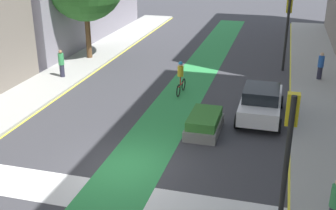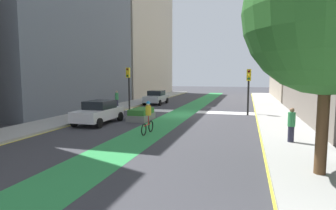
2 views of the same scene
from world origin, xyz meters
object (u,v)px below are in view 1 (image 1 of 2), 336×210
at_px(traffic_signal_near_right, 290,134).
at_px(car_white_right_far, 261,102).
at_px(pedestrian_sidewalk_right_b, 335,204).
at_px(traffic_signal_far_right, 288,20).
at_px(median_planter, 204,123).
at_px(pedestrian_sidewalk_left_a, 61,63).
at_px(pedestrian_sidewalk_right_a, 321,66).
at_px(cyclist_in_lane, 181,77).

xyz_separation_m(traffic_signal_near_right, car_white_right_far, (-1.13, 7.59, -2.04)).
bearing_deg(car_white_right_far, pedestrian_sidewalk_right_b, -72.12).
bearing_deg(pedestrian_sidewalk_right_b, traffic_signal_far_right, 95.86).
bearing_deg(median_planter, pedestrian_sidewalk_right_b, -49.99).
height_order(pedestrian_sidewalk_left_a, pedestrian_sidewalk_right_b, pedestrian_sidewalk_right_b).
xyz_separation_m(traffic_signal_near_right, pedestrian_sidewalk_right_b, (1.45, -0.38, -1.84)).
bearing_deg(pedestrian_sidewalk_right_b, traffic_signal_near_right, 165.31).
height_order(car_white_right_far, pedestrian_sidewalk_right_b, pedestrian_sidewalk_right_b).
relative_size(traffic_signal_near_right, pedestrian_sidewalk_right_a, 2.52).
relative_size(traffic_signal_far_right, pedestrian_sidewalk_right_b, 2.75).
bearing_deg(traffic_signal_far_right, median_planter, -107.01).
height_order(cyclist_in_lane, pedestrian_sidewalk_left_a, cyclist_in_lane).
bearing_deg(traffic_signal_near_right, pedestrian_sidewalk_right_a, 82.34).
xyz_separation_m(traffic_signal_far_right, pedestrian_sidewalk_right_b, (1.66, -16.14, -2.20)).
xyz_separation_m(traffic_signal_near_right, median_planter, (-3.39, 5.38, -2.44)).
bearing_deg(car_white_right_far, pedestrian_sidewalk_right_a, 64.82).
xyz_separation_m(pedestrian_sidewalk_right_a, pedestrian_sidewalk_right_b, (-0.44, -14.36, 0.04)).
bearing_deg(pedestrian_sidewalk_left_a, pedestrian_sidewalk_right_a, 13.59).
height_order(traffic_signal_far_right, pedestrian_sidewalk_right_a, traffic_signal_far_right).
bearing_deg(pedestrian_sidewalk_left_a, traffic_signal_near_right, -38.73).
xyz_separation_m(traffic_signal_far_right, cyclist_in_lane, (-5.30, -6.00, -2.23)).
bearing_deg(traffic_signal_near_right, cyclist_in_lane, 119.45).
relative_size(traffic_signal_near_right, traffic_signal_far_right, 0.88).
distance_m(traffic_signal_far_right, pedestrian_sidewalk_right_a, 3.54).
relative_size(traffic_signal_far_right, median_planter, 1.82).
xyz_separation_m(traffic_signal_far_right, pedestrian_sidewalk_right_a, (2.09, -1.78, -2.24)).
height_order(traffic_signal_far_right, car_white_right_far, traffic_signal_far_right).
bearing_deg(pedestrian_sidewalk_right_b, median_planter, 130.01).
distance_m(pedestrian_sidewalk_right_a, pedestrian_sidewalk_right_b, 14.37).
bearing_deg(traffic_signal_near_right, car_white_right_far, 98.44).
height_order(pedestrian_sidewalk_right_a, pedestrian_sidewalk_left_a, pedestrian_sidewalk_left_a).
bearing_deg(traffic_signal_near_right, pedestrian_sidewalk_left_a, 141.27).
relative_size(traffic_signal_far_right, pedestrian_sidewalk_left_a, 2.80).
distance_m(car_white_right_far, pedestrian_sidewalk_left_a, 12.17).
xyz_separation_m(cyclist_in_lane, median_planter, (2.13, -4.39, -0.57)).
bearing_deg(pedestrian_sidewalk_right_a, cyclist_in_lane, -150.31).
bearing_deg(pedestrian_sidewalk_left_a, pedestrian_sidewalk_right_b, -36.79).
xyz_separation_m(traffic_signal_far_right, median_planter, (-3.18, -10.38, -2.79)).
height_order(traffic_signal_near_right, median_planter, traffic_signal_near_right).
xyz_separation_m(pedestrian_sidewalk_right_a, median_planter, (-5.27, -8.60, -0.56)).
bearing_deg(traffic_signal_near_right, pedestrian_sidewalk_right_b, -14.69).
bearing_deg(pedestrian_sidewalk_left_a, median_planter, -27.65).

